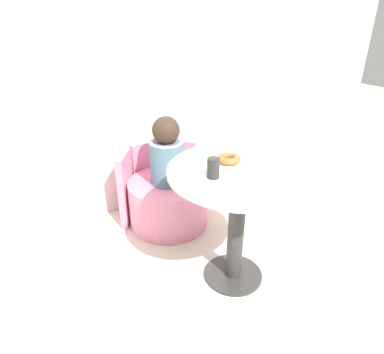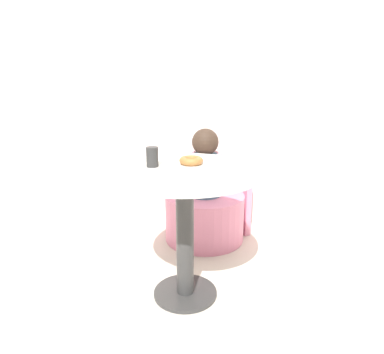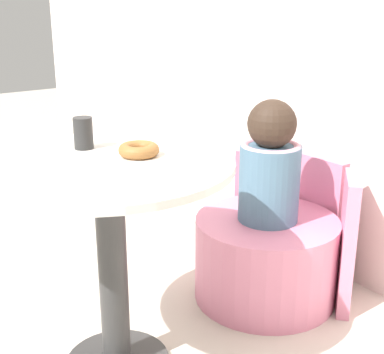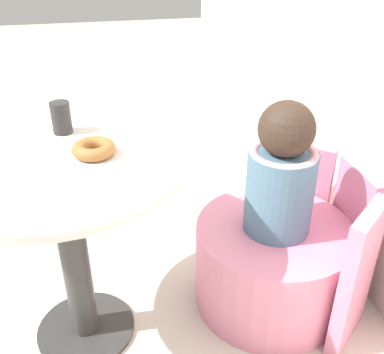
{
  "view_description": "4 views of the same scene",
  "coord_description": "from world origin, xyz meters",
  "px_view_note": "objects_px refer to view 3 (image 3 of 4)",
  "views": [
    {
      "loc": [
        -1.14,
        -1.22,
        1.52
      ],
      "look_at": [
        -0.02,
        0.38,
        0.53
      ],
      "focal_mm": 32.0,
      "sensor_mm": 36.0,
      "label": 1
    },
    {
      "loc": [
        0.39,
        -1.68,
        1.18
      ],
      "look_at": [
        -0.04,
        0.31,
        0.6
      ],
      "focal_mm": 32.0,
      "sensor_mm": 36.0,
      "label": 2
    },
    {
      "loc": [
        1.4,
        -0.77,
        1.2
      ],
      "look_at": [
        -0.08,
        0.35,
        0.59
      ],
      "focal_mm": 50.0,
      "sensor_mm": 36.0,
      "label": 3
    },
    {
      "loc": [
        1.24,
        0.11,
        1.35
      ],
      "look_at": [
        -0.06,
        0.39,
        0.58
      ],
      "focal_mm": 42.0,
      "sensor_mm": 36.0,
      "label": 4
    }
  ],
  "objects_px": {
    "child_figure": "(270,166)",
    "cup": "(83,133)",
    "round_table": "(110,215)",
    "tub_chair": "(266,258)",
    "donut": "(139,150)"
  },
  "relations": [
    {
      "from": "tub_chair",
      "to": "cup",
      "type": "distance_m",
      "value": 0.96
    },
    {
      "from": "cup",
      "to": "donut",
      "type": "bearing_deg",
      "value": 27.37
    },
    {
      "from": "round_table",
      "to": "cup",
      "type": "xyz_separation_m",
      "value": [
        -0.18,
        0.01,
        0.23
      ]
    },
    {
      "from": "donut",
      "to": "cup",
      "type": "xyz_separation_m",
      "value": [
        -0.19,
        -0.1,
        0.03
      ]
    },
    {
      "from": "round_table",
      "to": "cup",
      "type": "bearing_deg",
      "value": 176.63
    },
    {
      "from": "round_table",
      "to": "tub_chair",
      "type": "xyz_separation_m",
      "value": [
        -0.02,
        0.73,
        -0.38
      ]
    },
    {
      "from": "round_table",
      "to": "tub_chair",
      "type": "height_order",
      "value": "round_table"
    },
    {
      "from": "child_figure",
      "to": "cup",
      "type": "height_order",
      "value": "child_figure"
    },
    {
      "from": "tub_chair",
      "to": "cup",
      "type": "bearing_deg",
      "value": -102.09
    },
    {
      "from": "round_table",
      "to": "child_figure",
      "type": "bearing_deg",
      "value": 91.91
    },
    {
      "from": "donut",
      "to": "cup",
      "type": "relative_size",
      "value": 1.24
    },
    {
      "from": "round_table",
      "to": "donut",
      "type": "xyz_separation_m",
      "value": [
        0.01,
        0.11,
        0.2
      ]
    },
    {
      "from": "round_table",
      "to": "child_figure",
      "type": "distance_m",
      "value": 0.73
    },
    {
      "from": "child_figure",
      "to": "cup",
      "type": "relative_size",
      "value": 4.73
    },
    {
      "from": "round_table",
      "to": "donut",
      "type": "bearing_deg",
      "value": 85.67
    }
  ]
}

